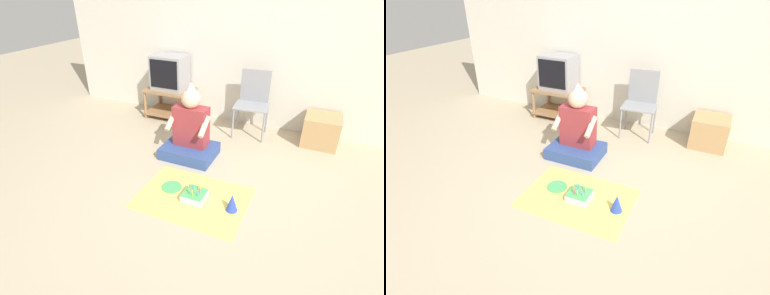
# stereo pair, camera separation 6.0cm
# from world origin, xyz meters

# --- Properties ---
(ground_plane) EXTENTS (16.00, 16.00, 0.00)m
(ground_plane) POSITION_xyz_m (0.00, 0.00, 0.00)
(ground_plane) COLOR tan
(wall_back) EXTENTS (6.40, 0.06, 2.55)m
(wall_back) POSITION_xyz_m (0.00, 2.02, 1.27)
(wall_back) COLOR beige
(wall_back) RESTS_ON ground_plane
(tv_stand) EXTENTS (0.71, 0.51, 0.45)m
(tv_stand) POSITION_xyz_m (-1.32, 1.74, 0.27)
(tv_stand) COLOR #997047
(tv_stand) RESTS_ON ground_plane
(tv) EXTENTS (0.50, 0.40, 0.50)m
(tv) POSITION_xyz_m (-1.32, 1.76, 0.71)
(tv) COLOR #99999E
(tv) RESTS_ON tv_stand
(folding_chair) EXTENTS (0.48, 0.41, 0.88)m
(folding_chair) POSITION_xyz_m (-0.01, 1.69, 0.51)
(folding_chair) COLOR gray
(folding_chair) RESTS_ON ground_plane
(cardboard_box_stack) EXTENTS (0.44, 0.45, 0.39)m
(cardboard_box_stack) POSITION_xyz_m (0.91, 1.74, 0.20)
(cardboard_box_stack) COLOR tan
(cardboard_box_stack) RESTS_ON ground_plane
(person_seated) EXTENTS (0.63, 0.50, 0.92)m
(person_seated) POSITION_xyz_m (-0.53, 0.77, 0.29)
(person_seated) COLOR #334C8C
(person_seated) RESTS_ON ground_plane
(party_cloth) EXTENTS (1.08, 0.80, 0.01)m
(party_cloth) POSITION_xyz_m (-0.15, 0.00, 0.00)
(party_cloth) COLOR #EAD666
(party_cloth) RESTS_ON ground_plane
(birthday_cake) EXTENTS (0.22, 0.22, 0.15)m
(birthday_cake) POSITION_xyz_m (-0.13, -0.01, 0.05)
(birthday_cake) COLOR white
(birthday_cake) RESTS_ON party_cloth
(party_hat_blue) EXTENTS (0.11, 0.11, 0.17)m
(party_hat_blue) POSITION_xyz_m (0.26, -0.02, 0.09)
(party_hat_blue) COLOR blue
(party_hat_blue) RESTS_ON party_cloth
(paper_plate) EXTENTS (0.21, 0.21, 0.01)m
(paper_plate) POSITION_xyz_m (-0.42, 0.06, 0.01)
(paper_plate) COLOR #4CB266
(paper_plate) RESTS_ON party_cloth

